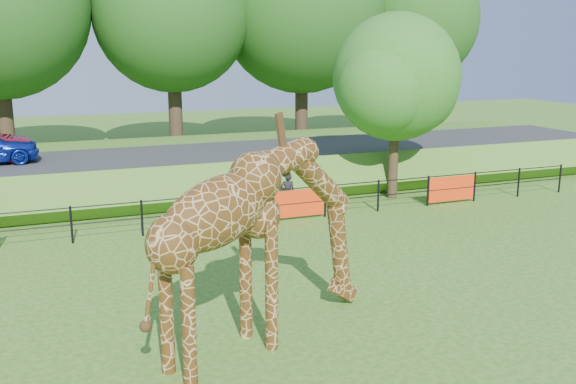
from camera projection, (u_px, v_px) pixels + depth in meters
name	position (u px, v px, depth m)	size (l,w,h in m)	color
ground	(311.00, 334.00, 12.65)	(90.00, 90.00, 0.00)	#306619
giraffe	(264.00, 244.00, 11.97)	(5.40, 0.99, 3.86)	#533011
perimeter_fence	(207.00, 212.00, 19.78)	(28.07, 0.10, 1.10)	black
embankment	(162.00, 167.00, 26.56)	(40.00, 9.00, 1.30)	#306619
road	(168.00, 156.00, 25.04)	(40.00, 5.00, 0.12)	#2A2A2C
visitor	(288.00, 193.00, 21.66)	(0.51, 0.33, 1.39)	black
tree_east	(398.00, 82.00, 23.15)	(5.40, 4.71, 6.76)	#352817
bg_tree_line	(169.00, 12.00, 31.68)	(37.30, 8.80, 11.82)	#352817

